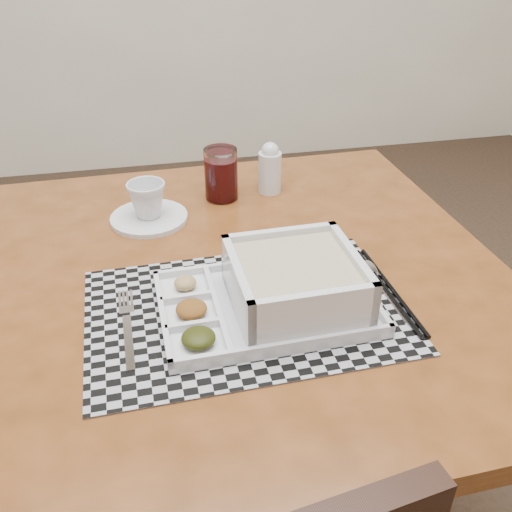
# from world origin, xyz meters

# --- Properties ---
(dining_table) EXTENTS (0.93, 0.93, 0.68)m
(dining_table) POSITION_xyz_m (0.43, 0.39, 0.61)
(dining_table) COLOR #4C270D
(dining_table) RESTS_ON ground
(placemat) EXTENTS (0.48, 0.34, 0.00)m
(placemat) POSITION_xyz_m (0.43, 0.27, 0.68)
(placemat) COLOR #9A99A0
(placemat) RESTS_ON dining_table
(serving_tray) EXTENTS (0.33, 0.23, 0.09)m
(serving_tray) POSITION_xyz_m (0.49, 0.26, 0.72)
(serving_tray) COLOR silver
(serving_tray) RESTS_ON placemat
(fork) EXTENTS (0.02, 0.19, 0.00)m
(fork) POSITION_xyz_m (0.25, 0.27, 0.69)
(fork) COLOR silver
(fork) RESTS_ON placemat
(spoon) EXTENTS (0.04, 0.18, 0.01)m
(spoon) POSITION_xyz_m (0.65, 0.33, 0.69)
(spoon) COLOR silver
(spoon) RESTS_ON placemat
(chopsticks) EXTENTS (0.02, 0.24, 0.01)m
(chopsticks) POSITION_xyz_m (0.66, 0.27, 0.69)
(chopsticks) COLOR black
(chopsticks) RESTS_ON placemat
(saucer) EXTENTS (0.15, 0.15, 0.01)m
(saucer) POSITION_xyz_m (0.30, 0.60, 0.69)
(saucer) COLOR silver
(saucer) RESTS_ON dining_table
(cup) EXTENTS (0.10, 0.10, 0.07)m
(cup) POSITION_xyz_m (0.30, 0.60, 0.73)
(cup) COLOR silver
(cup) RESTS_ON saucer
(juice_glass) EXTENTS (0.07, 0.07, 0.11)m
(juice_glass) POSITION_xyz_m (0.45, 0.66, 0.73)
(juice_glass) COLOR white
(juice_glass) RESTS_ON dining_table
(creamer_bottle) EXTENTS (0.05, 0.05, 0.11)m
(creamer_bottle) POSITION_xyz_m (0.56, 0.67, 0.73)
(creamer_bottle) COLOR silver
(creamer_bottle) RESTS_ON dining_table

